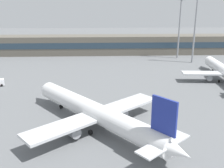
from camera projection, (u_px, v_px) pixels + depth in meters
ground_plane at (119, 94)px, 72.54m from camera, size 400.00×400.00×0.00m
terminal_building at (111, 45)px, 128.57m from camera, size 136.34×12.13×9.00m
airplane_near at (93, 111)px, 52.63m from camera, size 31.68×36.31×11.01m
floodlight_tower_west at (180, 24)px, 115.23m from camera, size 3.20×0.80×26.74m
floodlight_tower_east at (196, 22)px, 105.62m from camera, size 3.20×0.80×29.86m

